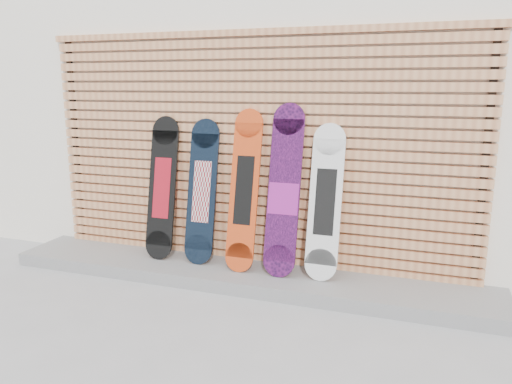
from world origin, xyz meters
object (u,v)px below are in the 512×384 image
snowboard_2 (244,190)px  snowboard_3 (284,191)px  snowboard_0 (162,188)px  snowboard_4 (325,202)px  snowboard_1 (202,192)px

snowboard_2 → snowboard_3: bearing=-0.4°
snowboard_0 → snowboard_2: bearing=-1.8°
snowboard_0 → snowboard_3: bearing=-1.4°
snowboard_2 → snowboard_0: bearing=178.2°
snowboard_0 → snowboard_3: 1.25m
snowboard_2 → snowboard_4: size_ratio=1.08×
snowboard_2 → snowboard_1: bearing=176.1°
snowboard_0 → snowboard_3: (1.25, -0.03, 0.06)m
snowboard_4 → snowboard_1: bearing=179.5°
snowboard_2 → snowboard_4: 0.75m
snowboard_2 → snowboard_3: snowboard_3 is taller
snowboard_1 → snowboard_3: snowboard_3 is taller
snowboard_2 → snowboard_4: (0.75, 0.02, -0.06)m
snowboard_3 → snowboard_1: bearing=177.7°
snowboard_0 → snowboard_1: size_ratio=1.01×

